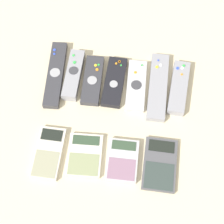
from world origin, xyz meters
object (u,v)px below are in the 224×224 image
at_px(remote_1, 74,75).
at_px(calculator_2, 122,160).
at_px(calculator_1, 85,155).
at_px(remote_6, 179,88).
at_px(remote_3, 114,82).
at_px(remote_5, 158,87).
at_px(calculator_0, 49,153).
at_px(calculator_3, 160,164).
at_px(remote_0, 56,74).
at_px(remote_2, 93,80).
at_px(remote_4, 136,86).

xyz_separation_m(remote_1, calculator_2, (0.17, -0.24, -0.01)).
height_order(remote_1, calculator_1, remote_1).
bearing_deg(remote_6, remote_3, -174.92).
bearing_deg(remote_5, calculator_1, -127.64).
relative_size(remote_5, calculator_0, 1.50).
bearing_deg(remote_6, calculator_3, -94.90).
bearing_deg(remote_0, remote_1, -0.46).
xyz_separation_m(remote_6, calculator_3, (-0.04, -0.23, -0.01)).
xyz_separation_m(calculator_1, calculator_2, (0.10, -0.00, 0.00)).
bearing_deg(remote_0, remote_2, -6.59).
bearing_deg(remote_1, remote_2, -8.35).
relative_size(remote_0, remote_6, 1.28).
bearing_deg(calculator_0, remote_0, 97.20).
bearing_deg(remote_3, calculator_0, -120.03).
distance_m(calculator_0, calculator_2, 0.20).
bearing_deg(calculator_1, remote_5, 49.50).
relative_size(remote_2, calculator_3, 1.11).
height_order(remote_2, calculator_0, remote_2).
distance_m(remote_1, calculator_1, 0.25).
bearing_deg(calculator_0, remote_1, 84.56).
distance_m(remote_0, remote_4, 0.24).
xyz_separation_m(calculator_2, calculator_3, (0.10, 0.00, -0.00)).
xyz_separation_m(remote_0, remote_2, (0.11, -0.01, -0.00)).
xyz_separation_m(remote_5, calculator_0, (-0.27, -0.24, -0.00)).
xyz_separation_m(calculator_1, calculator_3, (0.20, 0.00, -0.00)).
distance_m(remote_2, calculator_0, 0.25).
height_order(remote_1, calculator_3, remote_1).
bearing_deg(calculator_3, calculator_0, -178.18).
bearing_deg(remote_5, calculator_3, -84.63).
bearing_deg(calculator_0, remote_5, 41.58).
bearing_deg(remote_0, calculator_0, -86.96).
xyz_separation_m(remote_6, calculator_0, (-0.33, -0.24, -0.00)).
distance_m(remote_4, calculator_0, 0.31).
bearing_deg(remote_5, remote_1, 178.42).
relative_size(remote_6, calculator_0, 1.19).
bearing_deg(calculator_1, remote_6, 41.68).
relative_size(remote_1, calculator_1, 1.30).
bearing_deg(remote_5, calculator_2, -108.28).
relative_size(remote_4, remote_6, 0.97).
bearing_deg(remote_6, remote_5, -172.84).
bearing_deg(remote_1, calculator_0, -95.69).
bearing_deg(remote_6, remote_2, -174.54).
bearing_deg(remote_4, remote_6, 1.40).
distance_m(remote_2, calculator_2, 0.26).
xyz_separation_m(remote_4, calculator_3, (0.09, -0.23, -0.00)).
height_order(remote_3, calculator_3, remote_3).
height_order(remote_3, calculator_1, remote_3).
bearing_deg(calculator_2, remote_2, 115.40).
xyz_separation_m(remote_0, remote_5, (0.30, -0.00, -0.00)).
distance_m(remote_4, remote_6, 0.12).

